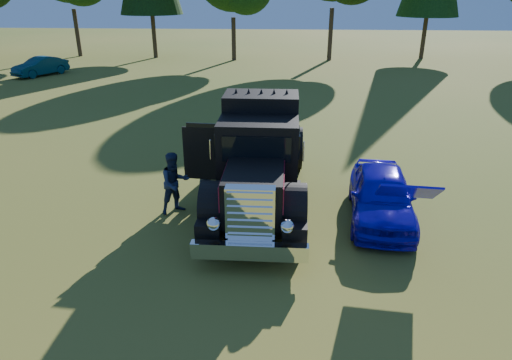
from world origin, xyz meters
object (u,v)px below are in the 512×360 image
object	(u,v)px
hotrod_coupe	(382,195)
spectator_far	(175,183)
diamond_t_truck	(259,163)
distant_teal_car	(40,66)
spectator_near	(206,171)

from	to	relation	value
hotrod_coupe	spectator_far	distance (m)	5.49
diamond_t_truck	hotrod_coupe	distance (m)	3.36
hotrod_coupe	distant_teal_car	size ratio (longest dim) A/B	1.13
spectator_far	spectator_near	bearing A→B (deg)	17.96
hotrod_coupe	spectator_far	size ratio (longest dim) A/B	2.50
hotrod_coupe	distant_teal_car	world-z (taller)	hotrod_coupe
spectator_far	distant_teal_car	bearing A→B (deg)	85.90
hotrod_coupe	spectator_far	xyz separation A→B (m)	(-5.48, 0.02, 0.17)
diamond_t_truck	spectator_near	world-z (taller)	diamond_t_truck
diamond_t_truck	spectator_near	bearing A→B (deg)	162.45
diamond_t_truck	spectator_far	bearing A→B (deg)	-166.29
diamond_t_truck	distant_teal_car	distance (m)	25.49
diamond_t_truck	spectator_near	size ratio (longest dim) A/B	4.37
hotrod_coupe	distant_teal_car	bearing A→B (deg)	134.46
diamond_t_truck	spectator_near	xyz separation A→B (m)	(-1.56, 0.49, -0.46)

